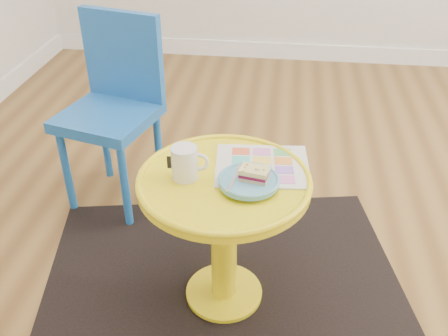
# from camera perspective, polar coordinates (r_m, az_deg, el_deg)

# --- Properties ---
(floor) EXTENTS (4.00, 4.00, 0.00)m
(floor) POSITION_cam_1_polar(r_m,az_deg,el_deg) (2.14, 11.71, -7.29)
(floor) COLOR brown
(floor) RESTS_ON ground
(room_walls) EXTENTS (4.00, 4.00, 4.00)m
(room_walls) POSITION_cam_1_polar(r_m,az_deg,el_deg) (3.04, -8.12, 7.35)
(room_walls) COLOR silver
(room_walls) RESTS_ON ground
(rug) EXTENTS (1.49, 1.33, 0.01)m
(rug) POSITION_cam_1_polar(r_m,az_deg,el_deg) (1.85, -0.00, -14.20)
(rug) COLOR black
(rug) RESTS_ON ground
(side_table) EXTENTS (0.53, 0.53, 0.51)m
(side_table) POSITION_cam_1_polar(r_m,az_deg,el_deg) (1.61, -0.00, -5.46)
(side_table) COLOR yellow
(side_table) RESTS_ON ground
(chair) EXTENTS (0.44, 0.44, 0.81)m
(chair) POSITION_cam_1_polar(r_m,az_deg,el_deg) (2.15, -12.38, 7.65)
(chair) COLOR blue
(chair) RESTS_ON ground
(newspaper) EXTENTS (0.31, 0.27, 0.01)m
(newspaper) POSITION_cam_1_polar(r_m,az_deg,el_deg) (1.58, 4.38, 0.26)
(newspaper) COLOR silver
(newspaper) RESTS_ON side_table
(mug) EXTENTS (0.12, 0.08, 0.11)m
(mug) POSITION_cam_1_polar(r_m,az_deg,el_deg) (1.50, -4.44, 0.69)
(mug) COLOR silver
(mug) RESTS_ON side_table
(plate) EXTENTS (0.18, 0.18, 0.02)m
(plate) POSITION_cam_1_polar(r_m,az_deg,el_deg) (1.48, 2.85, -1.54)
(plate) COLOR #599FBD
(plate) RESTS_ON newspaper
(cake_slice) EXTENTS (0.09, 0.07, 0.04)m
(cake_slice) POSITION_cam_1_polar(r_m,az_deg,el_deg) (1.47, 3.47, -0.64)
(cake_slice) COLOR #D3BC8C
(cake_slice) RESTS_ON plate
(fork) EXTENTS (0.04, 0.14, 0.00)m
(fork) POSITION_cam_1_polar(r_m,az_deg,el_deg) (1.48, 1.29, -1.01)
(fork) COLOR silver
(fork) RESTS_ON plate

